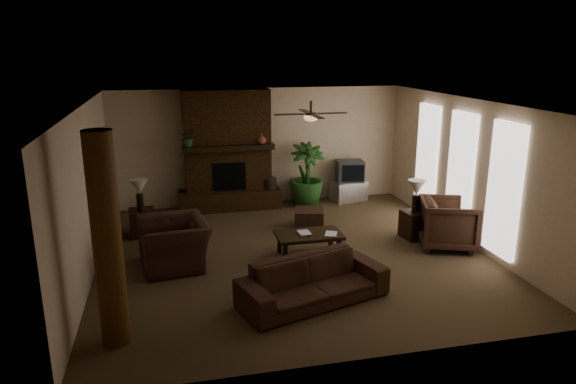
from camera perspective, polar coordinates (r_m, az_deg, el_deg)
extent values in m
plane|color=brown|center=(9.84, 0.53, -6.80)|extent=(7.00, 7.00, 0.00)
plane|color=silver|center=(9.15, 0.57, 9.65)|extent=(7.00, 7.00, 0.00)
plane|color=beige|center=(12.75, -3.14, 4.95)|extent=(7.00, 0.00, 7.00)
plane|color=beige|center=(6.21, 8.15, -6.75)|extent=(7.00, 0.00, 7.00)
plane|color=beige|center=(9.25, -21.03, -0.16)|extent=(0.00, 7.00, 7.00)
plane|color=beige|center=(10.74, 19.03, 2.11)|extent=(0.00, 7.00, 7.00)
cube|color=#482C13|center=(12.39, -6.59, 4.56)|extent=(2.00, 0.50, 2.80)
cube|color=#482C13|center=(12.57, -6.38, -0.78)|extent=(2.40, 0.70, 0.45)
cube|color=black|center=(12.26, -6.37, 1.68)|extent=(0.75, 0.04, 0.65)
cube|color=black|center=(12.10, -6.46, 4.78)|extent=(2.10, 0.28, 0.12)
cube|color=white|center=(12.08, 14.86, 3.62)|extent=(0.08, 0.85, 2.35)
cube|color=white|center=(10.89, 18.24, 2.08)|extent=(0.08, 0.85, 2.35)
cube|color=white|center=(9.76, 22.40, 0.18)|extent=(0.08, 0.85, 2.35)
cylinder|color=brown|center=(6.91, -19.06, -5.15)|extent=(0.36, 0.36, 2.80)
cube|color=black|center=(11.06, -19.36, 0.57)|extent=(0.10, 1.00, 2.10)
cylinder|color=black|center=(9.55, 2.51, 9.16)|extent=(0.04, 0.04, 0.24)
cylinder|color=black|center=(9.56, 2.50, 8.44)|extent=(0.20, 0.20, 0.06)
ellipsoid|color=#F2BF72|center=(9.57, 2.49, 8.09)|extent=(0.26, 0.26, 0.14)
cube|color=black|center=(9.68, 4.81, 8.55)|extent=(0.55, 0.12, 0.01)
cube|color=black|center=(9.46, 0.14, 8.45)|extent=(0.55, 0.12, 0.01)
cube|color=black|center=(9.95, 1.88, 8.78)|extent=(0.12, 0.55, 0.01)
cube|color=black|center=(9.18, 3.17, 8.20)|extent=(0.12, 0.55, 0.01)
imported|color=#40271B|center=(7.96, 2.75, -8.94)|extent=(2.36, 1.31, 0.89)
imported|color=#40271B|center=(9.39, -12.28, -4.65)|extent=(1.00, 1.38, 1.11)
imported|color=#40271B|center=(10.48, 17.06, -3.06)|extent=(1.23, 1.27, 1.04)
cube|color=black|center=(9.66, 2.28, -4.70)|extent=(1.20, 0.70, 0.06)
cube|color=black|center=(9.40, -0.30, -6.69)|extent=(0.07, 0.07, 0.37)
cube|color=black|center=(9.65, 5.54, -6.15)|extent=(0.07, 0.07, 0.37)
cube|color=black|center=(9.85, -0.94, -5.61)|extent=(0.07, 0.07, 0.37)
cube|color=black|center=(10.09, 4.65, -5.14)|extent=(0.07, 0.07, 0.37)
cube|color=#40271B|center=(11.19, 2.31, -2.90)|extent=(0.74, 0.74, 0.40)
cube|color=silver|center=(13.22, 6.58, 0.14)|extent=(0.94, 0.68, 0.50)
cube|color=#3B3B3E|center=(13.10, 6.73, 2.29)|extent=(0.71, 0.58, 0.52)
cube|color=black|center=(12.86, 7.13, 2.03)|extent=(0.52, 0.10, 0.40)
cylinder|color=#2F221A|center=(12.62, -2.00, -0.04)|extent=(0.34, 0.34, 0.70)
sphere|color=#2F221A|center=(12.56, -2.01, 1.06)|extent=(0.34, 0.34, 0.34)
imported|color=#285522|center=(12.69, 2.03, 0.40)|extent=(1.05, 1.62, 0.85)
cube|color=black|center=(11.10, -15.56, -3.24)|extent=(0.54, 0.54, 0.55)
cylinder|color=black|center=(10.92, -15.77, -1.08)|extent=(0.17, 0.17, 0.35)
cone|color=beige|center=(10.83, -15.90, 0.56)|extent=(0.44, 0.44, 0.30)
cube|color=black|center=(10.89, 13.70, -3.46)|extent=(0.55, 0.55, 0.55)
cylinder|color=black|center=(10.75, 13.69, -1.20)|extent=(0.14, 0.14, 0.35)
cone|color=beige|center=(10.66, 13.80, 0.48)|extent=(0.36, 0.36, 0.30)
imported|color=#285522|center=(12.03, -10.78, 5.63)|extent=(0.46, 0.49, 0.33)
imported|color=#994E3D|center=(12.22, -2.90, 5.77)|extent=(0.23, 0.24, 0.22)
imported|color=#999999|center=(9.57, 1.16, -3.78)|extent=(0.22, 0.04, 0.29)
imported|color=#999999|center=(9.58, 4.08, -3.79)|extent=(0.20, 0.10, 0.29)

